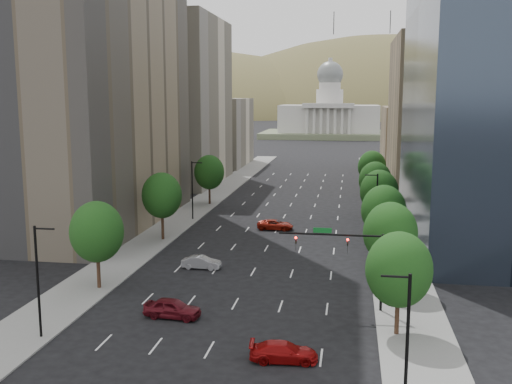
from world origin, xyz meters
The scene contains 27 objects.
sidewalk_left centered at (-15.50, 60.00, 0.07)m, with size 6.00×200.00×0.15m, color slate.
sidewalk_right centered at (15.50, 60.00, 0.07)m, with size 6.00×200.00×0.15m, color slate.
midrise_cream_left centered at (-25.00, 103.00, 17.50)m, with size 14.00×30.00×35.00m, color beige.
filler_left centered at (-25.00, 136.00, 9.00)m, with size 14.00×26.00×18.00m, color beige.
tower_glass_right centered at (26.00, 58.00, 30.00)m, with size 16.00×38.00×60.00m, color black.
parking_tan_right centered at (25.00, 100.00, 15.00)m, with size 14.00×30.00×30.00m, color #8C7759.
filler_right centered at (25.00, 133.00, 8.00)m, with size 14.00×26.00×16.00m, color #8C7759.
tree_right_0 centered at (14.00, 25.00, 5.39)m, with size 5.20×5.20×8.39m.
tree_right_1 centered at (14.00, 36.00, 5.75)m, with size 5.20×5.20×8.75m.
tree_right_2 centered at (14.00, 48.00, 5.60)m, with size 5.20×5.20×8.61m.
tree_right_3 centered at (14.00, 60.00, 5.89)m, with size 5.20×5.20×8.89m.
tree_right_4 centered at (14.00, 74.00, 5.46)m, with size 5.20×5.20×8.46m.
tree_right_5 centered at (14.00, 90.00, 5.75)m, with size 5.20×5.20×8.75m.
tree_left_0 centered at (-14.00, 32.00, 5.75)m, with size 5.20×5.20×8.75m.
tree_left_1 centered at (-14.00, 52.00, 5.96)m, with size 5.20×5.20×8.97m.
tree_left_2 centered at (-14.00, 78.00, 5.68)m, with size 5.20×5.20×8.68m.
streetlight_rs centered at (13.44, 12.00, 4.84)m, with size 1.70×0.20×9.00m.
streetlight_rn centered at (13.44, 55.00, 4.84)m, with size 1.70×0.20×9.00m.
streetlight_ls centered at (-13.44, 20.00, 4.84)m, with size 1.70×0.20×9.00m.
streetlight_ln centered at (-13.44, 65.00, 4.84)m, with size 1.70×0.20×9.00m.
traffic_signal centered at (10.53, 30.00, 5.17)m, with size 9.12×0.40×7.38m.
capitol centered at (0.00, 249.71, 8.58)m, with size 60.00×40.00×35.20m.
foothills centered at (34.67, 599.39, -37.78)m, with size 720.00×413.00×263.00m.
car_red_near centered at (5.71, 18.99, 0.71)m, with size 1.99×4.89×1.42m, color maroon.
car_maroon centered at (-4.63, 25.83, 0.84)m, with size 1.98×4.91×1.67m, color #510D15.
car_silver centered at (-5.79, 40.28, 0.71)m, with size 1.50×4.30×1.42m, color #949499.
car_red_far centered at (-0.23, 60.52, 0.71)m, with size 2.34×5.08×1.41m, color maroon.
Camera 1 is at (10.07, -20.47, 18.76)m, focal length 41.42 mm.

